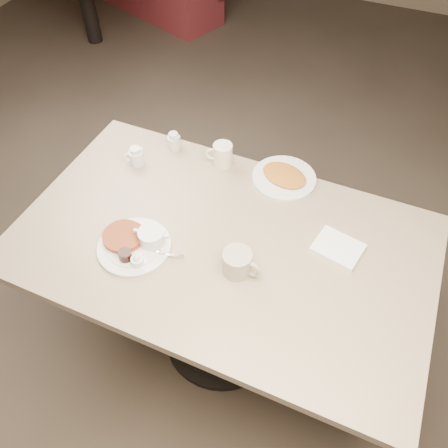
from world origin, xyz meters
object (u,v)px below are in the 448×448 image
at_px(main_plate, 136,243).
at_px(coffee_mug_far, 222,155).
at_px(coffee_mug_near, 238,263).
at_px(creamer_left, 136,156).
at_px(creamer_right, 174,141).
at_px(diner_table, 222,267).
at_px(hash_plate, 284,177).

height_order(main_plate, coffee_mug_far, coffee_mug_far).
xyz_separation_m(coffee_mug_near, creamer_left, (-0.60, 0.34, -0.01)).
height_order(coffee_mug_near, creamer_right, coffee_mug_near).
bearing_deg(coffee_mug_far, creamer_right, 177.44).
bearing_deg(diner_table, main_plate, -151.24).
distance_m(main_plate, hash_plate, 0.65).
distance_m(main_plate, coffee_mug_far, 0.53).
xyz_separation_m(coffee_mug_far, hash_plate, (0.27, 0.01, -0.04)).
bearing_deg(main_plate, creamer_right, 103.36).
bearing_deg(coffee_mug_near, coffee_mug_far, 119.38).
xyz_separation_m(coffee_mug_near, creamer_right, (-0.50, 0.48, -0.01)).
height_order(main_plate, creamer_right, creamer_right).
relative_size(diner_table, coffee_mug_far, 12.24).
distance_m(coffee_mug_near, coffee_mug_far, 0.54).
bearing_deg(creamer_left, hash_plate, 14.24).
xyz_separation_m(coffee_mug_near, coffee_mug_far, (-0.27, 0.47, 0.00)).
distance_m(creamer_left, creamer_right, 0.18).
bearing_deg(creamer_left, diner_table, -25.67).
distance_m(diner_table, main_plate, 0.36).
xyz_separation_m(coffee_mug_far, creamer_left, (-0.33, -0.14, -0.01)).
bearing_deg(coffee_mug_near, main_plate, -172.50).
xyz_separation_m(diner_table, creamer_right, (-0.40, 0.39, 0.21)).
relative_size(diner_table, coffee_mug_near, 10.20).
height_order(coffee_mug_near, coffee_mug_far, coffee_mug_far).
distance_m(coffee_mug_far, creamer_left, 0.36).
height_order(coffee_mug_near, creamer_left, coffee_mug_near).
relative_size(diner_table, main_plate, 4.46).
height_order(main_plate, coffee_mug_near, coffee_mug_near).
bearing_deg(coffee_mug_far, diner_table, -66.49).
bearing_deg(diner_table, hash_plate, 74.90).
bearing_deg(diner_table, coffee_mug_near, -43.54).
relative_size(main_plate, coffee_mug_far, 2.74).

